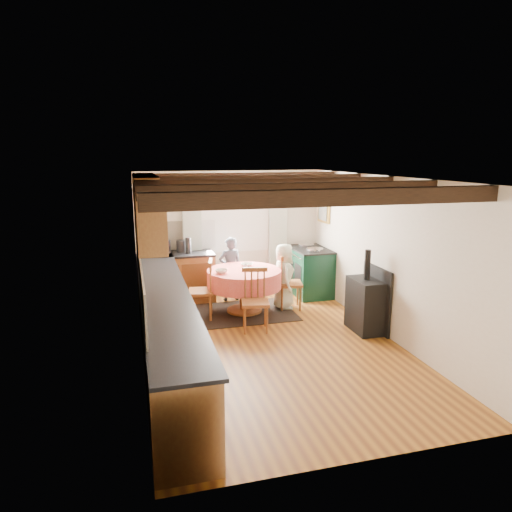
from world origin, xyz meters
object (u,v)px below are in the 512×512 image
object	(u,v)px
aga_range	(310,271)
child_far	(230,269)
chair_right	(290,282)
dining_table	(244,291)
child_right	(284,276)
chair_left	(201,289)
chair_near	(255,300)
cup	(245,267)
cast_iron_stove	(366,291)

from	to	relation	value
aga_range	child_far	size ratio (longest dim) A/B	0.84
chair_right	dining_table	bearing A→B (deg)	103.86
child_right	child_far	bearing A→B (deg)	58.28
chair_right	child_far	size ratio (longest dim) A/B	0.81
chair_right	aga_range	xyz separation A→B (m)	(0.65, 0.71, -0.03)
chair_right	chair_left	bearing A→B (deg)	105.63
chair_left	aga_range	bearing A→B (deg)	121.36
child_right	chair_left	bearing A→B (deg)	104.66
dining_table	child_right	xyz separation A→B (m)	(0.74, 0.08, 0.20)
chair_near	child_right	world-z (taller)	child_right
chair_right	cup	bearing A→B (deg)	101.46
dining_table	cast_iron_stove	size ratio (longest dim) A/B	0.99
cast_iron_stove	child_far	size ratio (longest dim) A/B	1.07
chair_left	child_far	bearing A→B (deg)	152.71
chair_near	child_far	distance (m)	1.64
cast_iron_stove	aga_range	bearing A→B (deg)	93.07
child_right	chair_near	bearing A→B (deg)	149.12
cup	child_right	bearing A→B (deg)	3.23
chair_near	dining_table	bearing A→B (deg)	99.58
child_far	cup	distance (m)	0.78
dining_table	chair_right	size ratio (longest dim) A/B	1.29
child_far	cup	size ratio (longest dim) A/B	13.67
chair_right	child_far	bearing A→B (deg)	62.80
dining_table	chair_left	world-z (taller)	chair_left
aga_range	cup	bearing A→B (deg)	-154.44
chair_left	aga_range	xyz separation A→B (m)	(2.27, 0.81, -0.03)
chair_right	cast_iron_stove	bearing A→B (deg)	-138.24
child_far	cup	bearing A→B (deg)	94.11
chair_near	child_far	world-z (taller)	child_far
cup	dining_table	bearing A→B (deg)	-128.37
dining_table	chair_right	world-z (taller)	chair_right
child_far	child_right	world-z (taller)	child_far
dining_table	child_far	world-z (taller)	child_far
cast_iron_stove	cup	xyz separation A→B (m)	(-1.58, 1.35, 0.16)
dining_table	child_right	bearing A→B (deg)	5.80
chair_left	aga_range	distance (m)	2.41
chair_near	chair_right	world-z (taller)	chair_right
cast_iron_stove	child_right	distance (m)	1.64
child_far	child_right	size ratio (longest dim) A/B	1.04
aga_range	chair_right	bearing A→B (deg)	-132.57
dining_table	aga_range	xyz separation A→B (m)	(1.50, 0.74, 0.08)
dining_table	chair_right	xyz separation A→B (m)	(0.85, 0.03, 0.11)
chair_left	child_right	xyz separation A→B (m)	(1.51, 0.15, 0.08)
chair_near	chair_right	size ratio (longest dim) A/B	0.99
chair_right	child_far	xyz separation A→B (m)	(-0.92, 0.75, 0.11)
chair_right	child_right	size ratio (longest dim) A/B	0.85
cast_iron_stove	chair_left	bearing A→B (deg)	152.51
child_far	cup	xyz separation A→B (m)	(0.11, -0.75, 0.20)
dining_table	child_far	bearing A→B (deg)	95.64
cast_iron_stove	cup	bearing A→B (deg)	139.60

